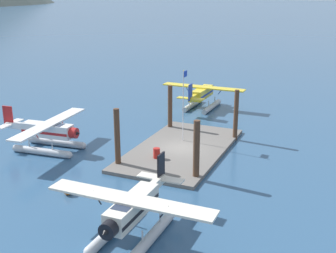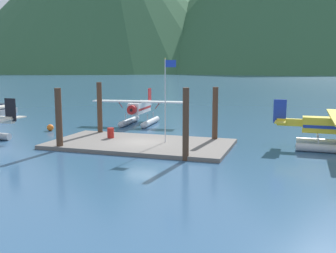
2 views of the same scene
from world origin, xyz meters
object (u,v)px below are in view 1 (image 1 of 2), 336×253
(seaplane_white_bow_left, at_px, (48,134))
(seaplane_cream_port_aft, at_px, (132,213))
(fuel_drum, at_px, (157,153))
(flagpole, at_px, (184,98))
(seaplane_yellow_stbd_fwd, at_px, (202,96))
(mooring_buoy, at_px, (68,190))

(seaplane_white_bow_left, distance_m, seaplane_cream_port_aft, 17.12)
(seaplane_cream_port_aft, bearing_deg, fuel_drum, 17.82)
(flagpole, bearing_deg, fuel_drum, 175.64)
(seaplane_cream_port_aft, bearing_deg, seaplane_yellow_stbd_fwd, 11.06)
(fuel_drum, height_order, seaplane_yellow_stbd_fwd, seaplane_yellow_stbd_fwd)
(flagpole, relative_size, seaplane_white_bow_left, 0.65)
(mooring_buoy, bearing_deg, seaplane_yellow_stbd_fwd, -2.40)
(fuel_drum, xyz_separation_m, seaplane_white_bow_left, (-1.45, 10.19, 0.84))
(mooring_buoy, bearing_deg, flagpole, -14.90)
(seaplane_cream_port_aft, bearing_deg, flagpole, 11.13)
(fuel_drum, bearing_deg, seaplane_yellow_stbd_fwd, 6.61)
(seaplane_cream_port_aft, bearing_deg, seaplane_white_bow_left, 54.18)
(seaplane_yellow_stbd_fwd, bearing_deg, flagpole, -169.03)
(mooring_buoy, height_order, seaplane_white_bow_left, seaplane_white_bow_left)
(seaplane_white_bow_left, height_order, seaplane_cream_port_aft, same)
(fuel_drum, height_order, mooring_buoy, fuel_drum)
(mooring_buoy, distance_m, seaplane_white_bow_left, 9.88)
(seaplane_white_bow_left, relative_size, seaplane_cream_port_aft, 1.01)
(fuel_drum, distance_m, seaplane_yellow_stbd_fwd, 18.29)
(flagpole, xyz_separation_m, fuel_drum, (-5.24, 0.40, -3.74))
(seaplane_yellow_stbd_fwd, bearing_deg, fuel_drum, -173.39)
(seaplane_white_bow_left, bearing_deg, seaplane_yellow_stbd_fwd, -22.44)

